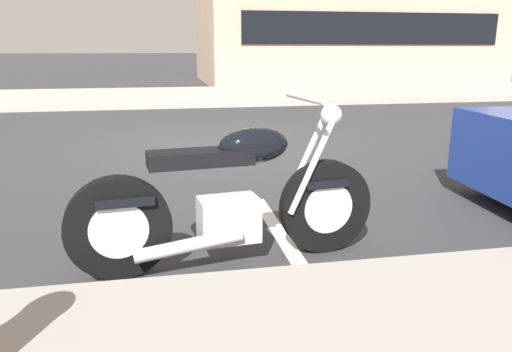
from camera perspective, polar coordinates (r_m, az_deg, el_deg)
ground_plane at (r=7.67m, az=-4.05°, el=3.79°), size 260.00×260.00×0.00m
parking_stall_stripe at (r=3.80m, az=3.42°, el=-7.62°), size 0.12×2.20×0.01m
parked_motorcycle at (r=3.31m, az=-2.89°, el=-3.01°), size 2.12×0.63×1.14m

